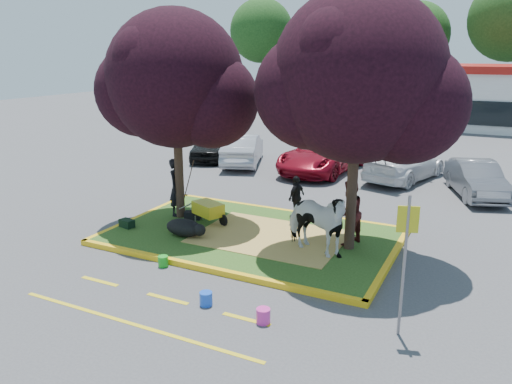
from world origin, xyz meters
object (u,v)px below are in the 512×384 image
at_px(bucket_blue, 206,299).
at_px(car_black, 210,145).
at_px(sign_post, 405,250).
at_px(bucket_pink, 263,316).
at_px(cow, 315,222).
at_px(calf, 184,228).
at_px(bucket_green, 163,261).
at_px(car_silver, 243,149).
at_px(handler, 177,187).
at_px(wheelbarrow, 208,209).

xyz_separation_m(bucket_blue, car_black, (-8.01, 13.27, 0.55)).
xyz_separation_m(sign_post, bucket_pink, (-2.57, -0.79, -1.63)).
relative_size(cow, calf, 1.79).
relative_size(calf, bucket_green, 4.12).
xyz_separation_m(calf, bucket_pink, (4.06, -3.13, -0.24)).
bearing_deg(car_silver, bucket_green, 87.70).
bearing_deg(car_silver, handler, 82.85).
relative_size(calf, handler, 0.62).
height_order(handler, bucket_green, handler).
distance_m(calf, bucket_blue, 4.00).
bearing_deg(wheelbarrow, handler, -167.21).
relative_size(cow, sign_post, 0.74).
relative_size(cow, wheelbarrow, 1.19).
distance_m(bucket_green, bucket_blue, 2.42).
relative_size(cow, car_silver, 0.46).
bearing_deg(handler, bucket_green, -158.58).
relative_size(bucket_green, bucket_pink, 0.90).
bearing_deg(handler, wheelbarrow, -108.89).
height_order(sign_post, bucket_pink, sign_post).
bearing_deg(sign_post, bucket_blue, 172.18).
height_order(wheelbarrow, bucket_green, wheelbarrow).
distance_m(sign_post, bucket_blue, 4.38).
bearing_deg(bucket_green, car_black, 116.27).
relative_size(cow, bucket_green, 7.40).
relative_size(car_black, car_silver, 0.90).
bearing_deg(cow, sign_post, -117.12).
distance_m(handler, bucket_blue, 6.08).
bearing_deg(cow, bucket_green, 141.78).
xyz_separation_m(car_black, car_silver, (2.13, -0.39, 0.05)).
relative_size(bucket_blue, car_black, 0.07).
relative_size(bucket_green, car_silver, 0.06).
bearing_deg(handler, car_black, 17.46).
height_order(wheelbarrow, bucket_blue, wheelbarrow).
distance_m(cow, calf, 3.94).
distance_m(handler, sign_post, 8.85).
bearing_deg(bucket_green, bucket_pink, -21.18).
bearing_deg(bucket_pink, wheelbarrow, 132.29).
relative_size(handler, car_silver, 0.41).
distance_m(handler, bucket_green, 3.91).
xyz_separation_m(sign_post, car_black, (-12.02, 12.60, -1.08)).
xyz_separation_m(wheelbarrow, car_silver, (-3.31, 8.60, 0.14)).
xyz_separation_m(cow, bucket_blue, (-1.25, -3.46, -0.88)).
bearing_deg(sign_post, car_black, 116.23).
height_order(cow, wheelbarrow, cow).
bearing_deg(bucket_blue, car_black, 121.10).
height_order(cow, car_silver, cow).
xyz_separation_m(cow, car_black, (-9.26, 9.81, -0.33)).
bearing_deg(calf, wheelbarrow, 84.21).
distance_m(calf, sign_post, 7.16).
height_order(handler, sign_post, sign_post).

